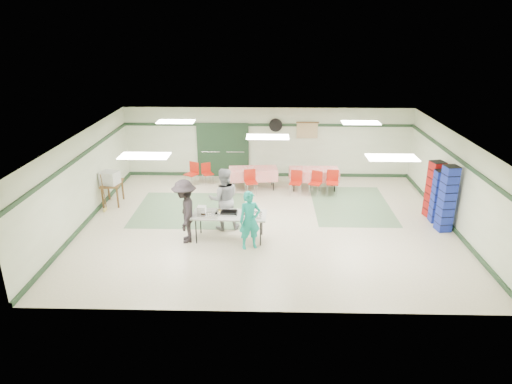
{
  "coord_description": "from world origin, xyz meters",
  "views": [
    {
      "loc": [
        0.0,
        -12.63,
        5.78
      ],
      "look_at": [
        -0.32,
        -0.3,
        1.12
      ],
      "focal_mm": 32.0,
      "sensor_mm": 36.0,
      "label": 1
    }
  ],
  "objects_px": {
    "volunteer_dark": "(185,211)",
    "chair_a": "(316,180)",
    "volunteer_teal": "(250,220)",
    "dining_table_b": "(253,173)",
    "serving_table": "(229,216)",
    "chair_c": "(332,180)",
    "volunteer_grey": "(224,199)",
    "crate_stack_blue_b": "(439,197)",
    "dining_table_a": "(314,174)",
    "chair_loose_b": "(193,171)",
    "printer_table": "(112,185)",
    "crate_stack_red": "(434,189)",
    "chair_loose_a": "(207,171)",
    "office_printer": "(110,178)",
    "broom": "(104,192)",
    "crate_stack_blue_a": "(447,199)",
    "chair_b": "(296,180)",
    "chair_d": "(250,179)"
  },
  "relations": [
    {
      "from": "dining_table_a",
      "to": "chair_a",
      "type": "height_order",
      "value": "chair_a"
    },
    {
      "from": "volunteer_teal",
      "to": "printer_table",
      "type": "relative_size",
      "value": 1.65
    },
    {
      "from": "dining_table_a",
      "to": "chair_b",
      "type": "bearing_deg",
      "value": -140.86
    },
    {
      "from": "chair_a",
      "to": "chair_b",
      "type": "relative_size",
      "value": 0.98
    },
    {
      "from": "crate_stack_blue_b",
      "to": "printer_table",
      "type": "bearing_deg",
      "value": 173.39
    },
    {
      "from": "serving_table",
      "to": "chair_c",
      "type": "bearing_deg",
      "value": 49.92
    },
    {
      "from": "volunteer_teal",
      "to": "broom",
      "type": "bearing_deg",
      "value": 135.92
    },
    {
      "from": "volunteer_teal",
      "to": "chair_loose_b",
      "type": "height_order",
      "value": "volunteer_teal"
    },
    {
      "from": "volunteer_grey",
      "to": "crate_stack_blue_b",
      "type": "bearing_deg",
      "value": 176.16
    },
    {
      "from": "volunteer_teal",
      "to": "dining_table_b",
      "type": "relative_size",
      "value": 0.9
    },
    {
      "from": "chair_c",
      "to": "chair_loose_a",
      "type": "bearing_deg",
      "value": 173.82
    },
    {
      "from": "volunteer_dark",
      "to": "chair_a",
      "type": "height_order",
      "value": "volunteer_dark"
    },
    {
      "from": "chair_b",
      "to": "crate_stack_blue_b",
      "type": "distance_m",
      "value": 4.72
    },
    {
      "from": "volunteer_teal",
      "to": "volunteer_dark",
      "type": "height_order",
      "value": "volunteer_dark"
    },
    {
      "from": "volunteer_grey",
      "to": "crate_stack_blue_b",
      "type": "height_order",
      "value": "volunteer_grey"
    },
    {
      "from": "crate_stack_blue_a",
      "to": "chair_a",
      "type": "bearing_deg",
      "value": 140.29
    },
    {
      "from": "volunteer_teal",
      "to": "chair_c",
      "type": "bearing_deg",
      "value": 39.25
    },
    {
      "from": "dining_table_a",
      "to": "crate_stack_blue_a",
      "type": "height_order",
      "value": "crate_stack_blue_a"
    },
    {
      "from": "dining_table_b",
      "to": "printer_table",
      "type": "xyz_separation_m",
      "value": [
        -4.64,
        -1.62,
        0.08
      ]
    },
    {
      "from": "printer_table",
      "to": "chair_loose_a",
      "type": "bearing_deg",
      "value": 31.2
    },
    {
      "from": "chair_loose_b",
      "to": "printer_table",
      "type": "relative_size",
      "value": 0.9
    },
    {
      "from": "crate_stack_red",
      "to": "chair_loose_a",
      "type": "bearing_deg",
      "value": 158.93
    },
    {
      "from": "chair_b",
      "to": "chair_c",
      "type": "relative_size",
      "value": 0.97
    },
    {
      "from": "volunteer_grey",
      "to": "chair_a",
      "type": "xyz_separation_m",
      "value": [
        2.97,
        2.87,
        -0.41
      ]
    },
    {
      "from": "serving_table",
      "to": "chair_loose_a",
      "type": "xyz_separation_m",
      "value": [
        -1.23,
        4.63,
        -0.24
      ]
    },
    {
      "from": "chair_a",
      "to": "chair_c",
      "type": "bearing_deg",
      "value": 25.3
    },
    {
      "from": "dining_table_a",
      "to": "chair_d",
      "type": "bearing_deg",
      "value": -166.88
    },
    {
      "from": "broom",
      "to": "chair_a",
      "type": "bearing_deg",
      "value": 4.15
    },
    {
      "from": "chair_loose_b",
      "to": "office_printer",
      "type": "xyz_separation_m",
      "value": [
        -2.38,
        -2.02,
        0.42
      ]
    },
    {
      "from": "dining_table_a",
      "to": "chair_d",
      "type": "height_order",
      "value": "chair_d"
    },
    {
      "from": "chair_a",
      "to": "office_printer",
      "type": "distance_m",
      "value": 6.97
    },
    {
      "from": "crate_stack_red",
      "to": "crate_stack_blue_a",
      "type": "bearing_deg",
      "value": -90.0
    },
    {
      "from": "crate_stack_red",
      "to": "broom",
      "type": "height_order",
      "value": "crate_stack_red"
    },
    {
      "from": "serving_table",
      "to": "volunteer_grey",
      "type": "relative_size",
      "value": 1.12
    },
    {
      "from": "dining_table_a",
      "to": "chair_c",
      "type": "xyz_separation_m",
      "value": [
        0.6,
        -0.56,
        -0.03
      ]
    },
    {
      "from": "crate_stack_blue_b",
      "to": "office_printer",
      "type": "height_order",
      "value": "crate_stack_blue_b"
    },
    {
      "from": "volunteer_dark",
      "to": "crate_stack_blue_b",
      "type": "bearing_deg",
      "value": 91.84
    },
    {
      "from": "serving_table",
      "to": "volunteer_dark",
      "type": "height_order",
      "value": "volunteer_dark"
    },
    {
      "from": "volunteer_dark",
      "to": "crate_stack_blue_a",
      "type": "height_order",
      "value": "crate_stack_blue_a"
    },
    {
      "from": "serving_table",
      "to": "chair_loose_a",
      "type": "distance_m",
      "value": 4.8
    },
    {
      "from": "volunteer_teal",
      "to": "volunteer_grey",
      "type": "distance_m",
      "value": 1.46
    },
    {
      "from": "chair_loose_a",
      "to": "crate_stack_blue_b",
      "type": "bearing_deg",
      "value": -53.35
    },
    {
      "from": "chair_b",
      "to": "office_printer",
      "type": "distance_m",
      "value": 6.29
    },
    {
      "from": "dining_table_a",
      "to": "crate_stack_blue_a",
      "type": "distance_m",
      "value": 4.89
    },
    {
      "from": "serving_table",
      "to": "volunteer_grey",
      "type": "xyz_separation_m",
      "value": [
        -0.22,
        0.72,
        0.21
      ]
    },
    {
      "from": "dining_table_b",
      "to": "chair_c",
      "type": "bearing_deg",
      "value": -16.49
    },
    {
      "from": "serving_table",
      "to": "crate_stack_blue_a",
      "type": "relative_size",
      "value": 1.05
    },
    {
      "from": "office_printer",
      "to": "broom",
      "type": "relative_size",
      "value": 0.43
    },
    {
      "from": "volunteer_dark",
      "to": "office_printer",
      "type": "xyz_separation_m",
      "value": [
        -2.91,
        2.56,
        0.06
      ]
    },
    {
      "from": "chair_b",
      "to": "broom",
      "type": "height_order",
      "value": "broom"
    }
  ]
}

